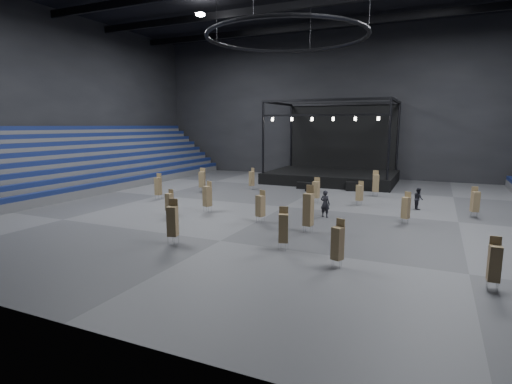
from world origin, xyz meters
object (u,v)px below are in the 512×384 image
at_px(chair_stack_2, 173,220).
at_px(chair_stack_4, 406,207).
at_px(chair_stack_5, 494,263).
at_px(chair_stack_0, 207,196).
at_px(chair_stack_6, 260,205).
at_px(chair_stack_9, 475,201).
at_px(chair_stack_8, 338,242).
at_px(chair_stack_11, 308,209).
at_px(chair_stack_1, 360,192).
at_px(chair_stack_13, 202,179).
at_px(flight_case_right, 353,186).
at_px(crew_member, 418,199).
at_px(flight_case_mid, 312,187).
at_px(chair_stack_10, 252,178).
at_px(chair_stack_12, 169,202).
at_px(flight_case_left, 302,185).
at_px(chair_stack_7, 316,189).
at_px(chair_stack_15, 376,183).
at_px(chair_stack_14, 283,227).
at_px(stage, 333,169).
at_px(chair_stack_3, 158,186).
at_px(man_center, 325,204).

xyz_separation_m(chair_stack_2, chair_stack_4, (11.38, 10.03, -0.18)).
xyz_separation_m(chair_stack_4, chair_stack_5, (3.97, -10.03, 0.00)).
xyz_separation_m(chair_stack_0, chair_stack_5, (17.88, -7.86, -0.11)).
height_order(chair_stack_6, chair_stack_9, chair_stack_9).
distance_m(chair_stack_8, chair_stack_11, 6.07).
distance_m(chair_stack_8, chair_stack_9, 15.62).
relative_size(chair_stack_0, chair_stack_1, 1.18).
xyz_separation_m(chair_stack_1, chair_stack_13, (-15.30, 0.48, 0.20)).
xyz_separation_m(flight_case_right, crew_member, (6.34, -6.77, 0.38)).
bearing_deg(flight_case_mid, crew_member, -25.43).
height_order(chair_stack_8, chair_stack_10, chair_stack_8).
bearing_deg(chair_stack_13, chair_stack_12, -84.90).
xyz_separation_m(flight_case_mid, chair_stack_8, (7.11, -20.15, 0.75)).
relative_size(flight_case_left, chair_stack_1, 0.53).
bearing_deg(crew_member, flight_case_left, 39.93).
bearing_deg(chair_stack_13, flight_case_mid, 10.59).
bearing_deg(crew_member, chair_stack_0, 95.32).
relative_size(chair_stack_7, chair_stack_15, 0.90).
xyz_separation_m(chair_stack_12, chair_stack_14, (10.27, -4.12, 0.17)).
distance_m(chair_stack_10, chair_stack_12, 13.48).
relative_size(stage, chair_stack_5, 6.49).
bearing_deg(chair_stack_5, chair_stack_8, 176.01).
xyz_separation_m(stage, flight_case_right, (3.44, -6.01, -0.99)).
height_order(stage, flight_case_mid, stage).
bearing_deg(chair_stack_2, crew_member, 36.90).
distance_m(chair_stack_7, chair_stack_14, 13.36).
bearing_deg(chair_stack_10, chair_stack_13, -116.41).
xyz_separation_m(chair_stack_8, chair_stack_9, (6.57, 14.17, -0.03)).
xyz_separation_m(flight_case_left, chair_stack_8, (8.59, -21.43, 0.83)).
bearing_deg(chair_stack_1, chair_stack_7, -152.05).
relative_size(chair_stack_1, chair_stack_11, 0.68).
height_order(chair_stack_0, chair_stack_11, chair_stack_11).
relative_size(chair_stack_3, chair_stack_5, 1.07).
xyz_separation_m(chair_stack_10, chair_stack_11, (10.19, -13.77, 0.35)).
height_order(flight_case_right, chair_stack_0, chair_stack_0).
xyz_separation_m(chair_stack_6, chair_stack_12, (-6.76, -0.92, -0.12)).
bearing_deg(chair_stack_1, chair_stack_15, 103.16).
height_order(flight_case_mid, chair_stack_11, chair_stack_11).
bearing_deg(chair_stack_1, chair_stack_2, -96.12).
bearing_deg(crew_member, chair_stack_7, 73.29).
relative_size(flight_case_mid, chair_stack_4, 0.60).
distance_m(chair_stack_0, chair_stack_6, 5.16).
height_order(chair_stack_2, chair_stack_8, chair_stack_2).
distance_m(stage, man_center, 18.89).
xyz_separation_m(stage, chair_stack_7, (1.81, -13.57, -0.29)).
bearing_deg(chair_stack_12, chair_stack_6, 16.96).
height_order(chair_stack_5, chair_stack_6, chair_stack_6).
relative_size(chair_stack_6, chair_stack_8, 0.96).
xyz_separation_m(chair_stack_8, chair_stack_10, (-13.18, 19.04, -0.05)).
relative_size(chair_stack_2, chair_stack_15, 1.05).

